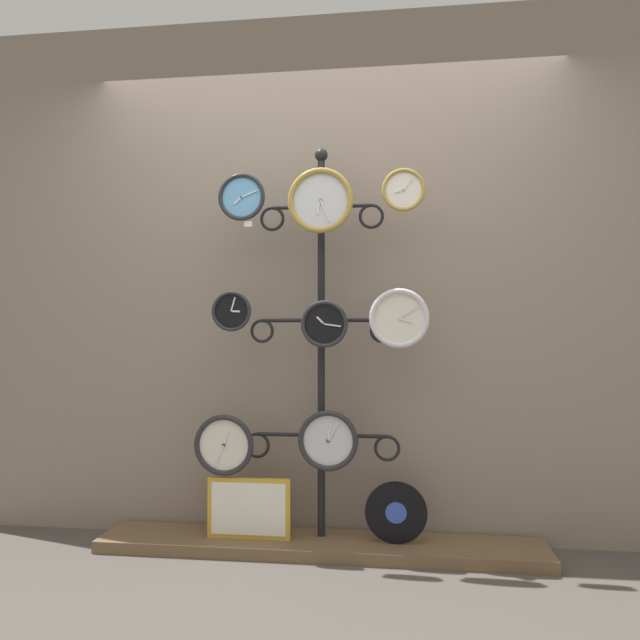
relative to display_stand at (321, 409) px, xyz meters
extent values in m
plane|color=#47423D|center=(0.00, -0.41, -0.70)|extent=(12.00, 12.00, 0.00)
cube|color=gray|center=(0.00, 0.16, 0.70)|extent=(4.40, 0.04, 2.80)
cube|color=brown|center=(0.00, -0.06, -0.67)|extent=(2.20, 0.36, 0.06)
cylinder|color=black|center=(0.00, 0.00, -0.69)|extent=(0.39, 0.39, 0.02)
cylinder|color=black|center=(0.00, 0.00, 0.29)|extent=(0.04, 0.04, 1.94)
sphere|color=black|center=(0.00, 0.00, 1.30)|extent=(0.07, 0.07, 0.07)
cylinder|color=black|center=(-0.13, 0.00, 1.03)|extent=(0.26, 0.02, 0.02)
torus|color=black|center=(-0.26, 0.00, 0.97)|extent=(0.13, 0.02, 0.13)
cylinder|color=black|center=(0.13, 0.00, 1.03)|extent=(0.26, 0.02, 0.02)
torus|color=black|center=(0.26, 0.00, 0.97)|extent=(0.13, 0.02, 0.13)
cylinder|color=black|center=(-0.15, 0.00, 0.45)|extent=(0.31, 0.02, 0.02)
torus|color=black|center=(-0.31, 0.00, 0.40)|extent=(0.12, 0.02, 0.12)
cylinder|color=black|center=(0.15, 0.00, 0.45)|extent=(0.31, 0.02, 0.02)
torus|color=black|center=(0.31, 0.00, 0.40)|extent=(0.12, 0.02, 0.12)
cylinder|color=black|center=(-0.17, 0.00, -0.13)|extent=(0.33, 0.02, 0.02)
torus|color=black|center=(-0.33, 0.00, -0.19)|extent=(0.13, 0.02, 0.13)
cylinder|color=black|center=(0.17, 0.00, -0.13)|extent=(0.33, 0.02, 0.02)
torus|color=black|center=(0.33, 0.00, -0.19)|extent=(0.13, 0.02, 0.13)
cylinder|color=#60A8DB|center=(-0.39, -0.09, 1.07)|extent=(0.22, 0.02, 0.22)
torus|color=#262628|center=(-0.39, -0.11, 1.07)|extent=(0.24, 0.02, 0.24)
cylinder|color=#262628|center=(-0.39, -0.10, 1.07)|extent=(0.01, 0.01, 0.01)
cube|color=silver|center=(-0.41, -0.11, 1.05)|extent=(0.05, 0.00, 0.04)
cube|color=silver|center=(-0.35, -0.11, 1.08)|extent=(0.08, 0.00, 0.04)
cylinder|color=silver|center=(0.01, -0.10, 1.04)|extent=(0.30, 0.02, 0.30)
torus|color=#A58438|center=(0.01, -0.11, 1.04)|extent=(0.33, 0.03, 0.33)
cylinder|color=#A58438|center=(0.01, -0.11, 1.04)|extent=(0.02, 0.01, 0.02)
cube|color=silver|center=(0.00, -0.11, 1.00)|extent=(0.02, 0.00, 0.07)
cube|color=silver|center=(0.03, -0.11, 0.99)|extent=(0.05, 0.00, 0.11)
cylinder|color=silver|center=(0.42, -0.09, 1.08)|extent=(0.19, 0.02, 0.19)
torus|color=#A58438|center=(0.42, -0.10, 1.08)|extent=(0.21, 0.02, 0.21)
cylinder|color=#A58438|center=(0.42, -0.10, 1.08)|extent=(0.01, 0.01, 0.01)
cube|color=silver|center=(0.39, -0.10, 1.08)|extent=(0.05, 0.00, 0.02)
cube|color=silver|center=(0.44, -0.10, 1.11)|extent=(0.05, 0.00, 0.07)
cylinder|color=black|center=(-0.44, -0.09, 0.49)|extent=(0.19, 0.02, 0.19)
torus|color=#262628|center=(-0.44, -0.10, 0.49)|extent=(0.20, 0.02, 0.20)
cylinder|color=#262628|center=(-0.44, -0.10, 0.49)|extent=(0.01, 0.01, 0.01)
cube|color=silver|center=(-0.42, -0.10, 0.49)|extent=(0.04, 0.00, 0.01)
cube|color=silver|center=(-0.43, -0.10, 0.53)|extent=(0.03, 0.00, 0.07)
cylinder|color=black|center=(0.03, -0.08, 0.43)|extent=(0.21, 0.02, 0.21)
torus|color=#262628|center=(0.03, -0.10, 0.43)|extent=(0.24, 0.02, 0.24)
cylinder|color=#262628|center=(0.03, -0.10, 0.43)|extent=(0.01, 0.01, 0.01)
cube|color=silver|center=(0.01, -0.10, 0.45)|extent=(0.04, 0.00, 0.04)
cube|color=silver|center=(0.07, -0.10, 0.42)|extent=(0.08, 0.00, 0.02)
cylinder|color=silver|center=(0.39, -0.08, 0.46)|extent=(0.27, 0.02, 0.27)
torus|color=silver|center=(0.39, -0.09, 0.46)|extent=(0.29, 0.03, 0.29)
cylinder|color=silver|center=(0.39, -0.09, 0.46)|extent=(0.02, 0.01, 0.02)
cube|color=silver|center=(0.42, -0.09, 0.45)|extent=(0.06, 0.00, 0.03)
cube|color=silver|center=(0.44, -0.09, 0.48)|extent=(0.09, 0.00, 0.06)
cylinder|color=silver|center=(-0.48, -0.09, -0.17)|extent=(0.28, 0.02, 0.28)
torus|color=#262628|center=(-0.48, -0.11, -0.17)|extent=(0.31, 0.03, 0.31)
cylinder|color=#262628|center=(-0.48, -0.11, -0.17)|extent=(0.02, 0.01, 0.02)
cube|color=silver|center=(-0.47, -0.11, -0.14)|extent=(0.03, 0.00, 0.07)
cube|color=silver|center=(-0.50, -0.11, -0.23)|extent=(0.05, 0.00, 0.10)
cylinder|color=silver|center=(0.05, -0.09, -0.14)|extent=(0.27, 0.02, 0.27)
torus|color=#262628|center=(0.05, -0.11, -0.14)|extent=(0.30, 0.03, 0.30)
cylinder|color=#262628|center=(0.05, -0.10, -0.14)|extent=(0.02, 0.01, 0.02)
cube|color=silver|center=(0.05, -0.11, -0.11)|extent=(0.02, 0.00, 0.07)
cube|color=silver|center=(0.07, -0.11, -0.10)|extent=(0.06, 0.00, 0.10)
cylinder|color=black|center=(0.37, -0.08, -0.48)|extent=(0.30, 0.01, 0.30)
cylinder|color=#334FB2|center=(0.37, -0.09, -0.48)|extent=(0.10, 0.00, 0.10)
cube|color=gold|center=(-0.35, -0.10, -0.49)|extent=(0.42, 0.02, 0.30)
cube|color=white|center=(-0.35, -0.11, -0.49)|extent=(0.37, 0.00, 0.26)
cube|color=white|center=(-0.36, -0.10, 0.93)|extent=(0.04, 0.00, 0.03)
camera|label=1|loc=(0.40, -3.14, 0.36)|focal=35.00mm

